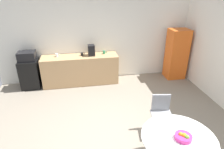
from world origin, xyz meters
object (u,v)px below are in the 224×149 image
at_px(microwave, 27,56).
at_px(mug_green, 104,52).
at_px(round_table, 178,143).
at_px(locker_cabinet, 177,54).
at_px(mini_fridge, 30,74).
at_px(chair_gray, 161,110).
at_px(fruit_bowl, 183,137).
at_px(coffee_maker, 91,50).
at_px(mug_red, 82,54).
at_px(mug_white, 57,55).

relative_size(microwave, mug_green, 3.72).
bearing_deg(round_table, locker_cabinet, 64.05).
xyz_separation_m(mini_fridge, mug_green, (2.24, 0.07, 0.52)).
distance_m(mini_fridge, chair_gray, 3.97).
height_order(fruit_bowl, mug_green, mug_green).
bearing_deg(chair_gray, coffee_maker, 115.93).
height_order(locker_cabinet, mug_green, locker_cabinet).
bearing_deg(coffee_maker, chair_gray, -64.07).
height_order(chair_gray, fruit_bowl, same).
distance_m(microwave, mug_red, 1.57).
bearing_deg(fruit_bowl, coffee_maker, 107.44).
bearing_deg(fruit_bowl, microwave, 129.84).
distance_m(mini_fridge, mug_red, 1.65).
xyz_separation_m(microwave, fruit_bowl, (2.97, -3.55, -0.22)).
relative_size(mini_fridge, mug_white, 6.66).
bearing_deg(mug_white, mug_red, -3.13).
distance_m(microwave, coffee_maker, 1.85).
distance_m(mini_fridge, locker_cabinet, 4.59).
bearing_deg(locker_cabinet, round_table, -115.95).
bearing_deg(mug_white, chair_gray, -48.90).
bearing_deg(mug_white, microwave, -175.83).
bearing_deg(coffee_maker, microwave, 180.00).
xyz_separation_m(mini_fridge, coffee_maker, (1.85, 0.00, 0.63)).
relative_size(locker_cabinet, coffee_maker, 5.02).
relative_size(fruit_bowl, mug_white, 2.03).
bearing_deg(round_table, mug_green, 100.68).
distance_m(locker_cabinet, chair_gray, 2.86).
bearing_deg(microwave, chair_gray, -39.32).
bearing_deg(coffee_maker, mug_red, 176.03).
relative_size(mug_white, coffee_maker, 0.40).
relative_size(round_table, fruit_bowl, 4.47).
bearing_deg(mug_white, mug_green, 0.57).
relative_size(locker_cabinet, mug_green, 12.45).
distance_m(locker_cabinet, mug_white, 3.76).
bearing_deg(fruit_bowl, mug_white, 120.64).
xyz_separation_m(chair_gray, coffee_maker, (-1.22, 2.52, 0.54)).
bearing_deg(locker_cabinet, mini_fridge, 178.75).
bearing_deg(mug_red, mug_white, 176.87).
bearing_deg(mug_green, coffee_maker, -169.36).
relative_size(microwave, fruit_bowl, 1.84).
bearing_deg(mug_green, mini_fridge, -178.11).
distance_m(fruit_bowl, mug_green, 3.70).
distance_m(round_table, mug_green, 3.66).
xyz_separation_m(mug_green, mug_red, (-0.68, -0.05, 0.00)).
bearing_deg(chair_gray, round_table, -98.77).
height_order(microwave, mug_white, microwave).
xyz_separation_m(locker_cabinet, round_table, (-1.66, -3.41, -0.20)).
bearing_deg(mug_white, coffee_maker, -3.36).
bearing_deg(mug_red, locker_cabinet, -2.27).
bearing_deg(round_table, mug_red, 110.98).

